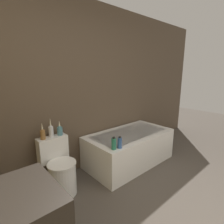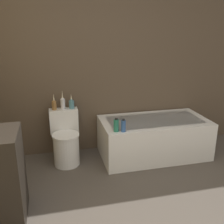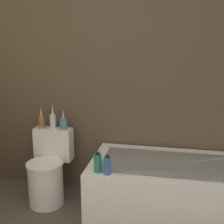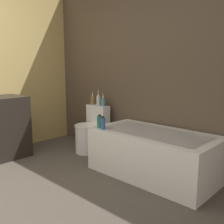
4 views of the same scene
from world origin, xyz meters
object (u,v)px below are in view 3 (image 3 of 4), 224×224
Objects in this scene: shampoo_bottle_tall at (98,163)px; shampoo_bottle_short at (107,165)px; vase_bronze at (63,122)px; vase_gold at (42,121)px; toilet at (48,172)px; bathtub at (174,191)px; vase_silver at (53,120)px.

shampoo_bottle_short is (0.09, -0.02, -0.00)m from shampoo_bottle_tall.
vase_gold is at bearing -178.40° from vase_bronze.
shampoo_bottle_tall is 1.05× the size of shampoo_bottle_short.
bathtub is at bearing -3.52° from toilet.
vase_silver is at bearing 139.87° from shampoo_bottle_short.
shampoo_bottle_tall is at bearing -31.41° from toilet.
vase_bronze is (0.23, 0.01, -0.00)m from vase_gold.
toilet is at bearing -55.89° from vase_gold.
toilet is at bearing 150.35° from shampoo_bottle_short.
vase_bronze reaches higher than shampoo_bottle_short.
shampoo_bottle_short is at bearing -29.65° from toilet.
vase_gold is 1.35× the size of shampoo_bottle_short.
toilet is 3.20× the size of vase_gold.
toilet is 0.86m from shampoo_bottle_short.
vase_silver is at bearing 9.01° from vase_gold.
shampoo_bottle_tall is (0.73, -0.55, -0.17)m from vase_gold.
vase_gold reaches higher than vase_bronze.
toilet is 0.52m from vase_gold.
bathtub is 1.25m from toilet.
bathtub is 2.11× the size of toilet.
shampoo_bottle_short is (0.70, -0.40, 0.31)m from toilet.
bathtub is at bearing -10.36° from vase_gold.
vase_silver is (-1.25, 0.27, 0.53)m from bathtub.
vase_gold is at bearing -170.99° from vase_silver.
shampoo_bottle_short is at bearing -149.63° from bathtub.
vase_bronze is at bearing 56.87° from toilet.
toilet is 4.31× the size of shampoo_bottle_short.
vase_gold reaches higher than shampoo_bottle_tall.
toilet is (-1.25, 0.08, 0.04)m from bathtub.
bathtub is 6.74× the size of vase_gold.
vase_gold is 1.28× the size of shampoo_bottle_tall.
shampoo_bottle_tall is at bearing -48.15° from vase_bronze.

